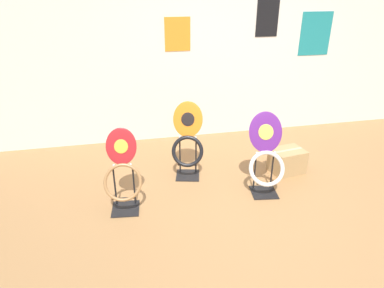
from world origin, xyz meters
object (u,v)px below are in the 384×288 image
object	(u,v)px
toilet_seat_display_orange_sun	(188,144)
storage_box	(287,161)
toilet_seat_display_purple_note	(266,159)
toilet_seat_display_crimson_swirl	(123,175)

from	to	relation	value
toilet_seat_display_orange_sun	storage_box	xyz separation A→B (m)	(1.22, -0.18, -0.27)
toilet_seat_display_orange_sun	toilet_seat_display_purple_note	bearing A→B (deg)	-35.38
toilet_seat_display_crimson_swirl	toilet_seat_display_purple_note	size ratio (longest dim) A/B	0.95
toilet_seat_display_purple_note	storage_box	distance (m)	0.64
toilet_seat_display_crimson_swirl	storage_box	distance (m)	2.04
toilet_seat_display_purple_note	storage_box	bearing A→B (deg)	38.42
toilet_seat_display_crimson_swirl	storage_box	xyz separation A→B (m)	(2.00, 0.36, -0.25)
storage_box	toilet_seat_display_orange_sun	bearing A→B (deg)	171.84
toilet_seat_display_crimson_swirl	toilet_seat_display_orange_sun	bearing A→B (deg)	34.74
toilet_seat_display_orange_sun	storage_box	distance (m)	1.26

